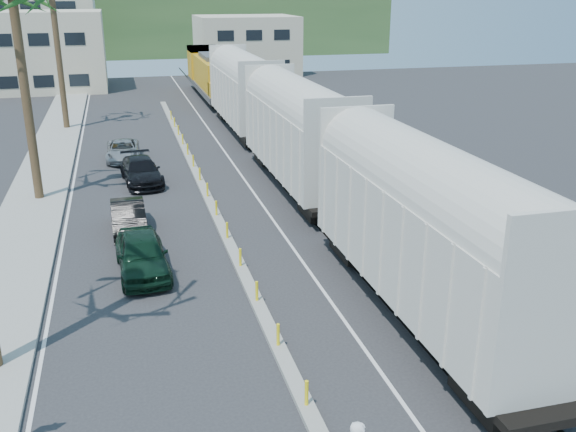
# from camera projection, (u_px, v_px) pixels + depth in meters

# --- Properties ---
(sidewalk) EXTENTS (3.00, 90.00, 0.15)m
(sidewalk) POSITION_uv_depth(u_px,v_px,m) (41.00, 183.00, 35.30)
(sidewalk) COLOR gray
(sidewalk) RESTS_ON ground
(rails) EXTENTS (1.56, 100.00, 0.06)m
(rails) POSITION_uv_depth(u_px,v_px,m) (268.00, 155.00, 41.29)
(rails) COLOR black
(rails) RESTS_ON ground
(median) EXTENTS (0.45, 60.00, 0.85)m
(median) POSITION_uv_depth(u_px,v_px,m) (208.00, 198.00, 32.75)
(median) COLOR gray
(median) RESTS_ON ground
(lane_markings) EXTENTS (9.42, 90.00, 0.01)m
(lane_markings) POSITION_uv_depth(u_px,v_px,m) (158.00, 176.00, 36.85)
(lane_markings) COLOR silver
(lane_markings) RESTS_ON ground
(freight_train) EXTENTS (3.00, 60.94, 5.85)m
(freight_train) POSITION_uv_depth(u_px,v_px,m) (272.00, 115.00, 39.00)
(freight_train) COLOR beige
(freight_train) RESTS_ON ground
(buildings) EXTENTS (38.00, 27.00, 10.00)m
(buildings) POSITION_uv_depth(u_px,v_px,m) (93.00, 40.00, 76.87)
(buildings) COLOR beige
(buildings) RESTS_ON ground
(hillside) EXTENTS (80.00, 20.00, 12.00)m
(hillside) POSITION_uv_depth(u_px,v_px,m) (137.00, 16.00, 103.69)
(hillside) COLOR #385628
(hillside) RESTS_ON ground
(car_lead) EXTENTS (2.32, 4.74, 1.55)m
(car_lead) POSITION_uv_depth(u_px,v_px,m) (142.00, 254.00, 24.02)
(car_lead) COLOR black
(car_lead) RESTS_ON ground
(car_second) EXTENTS (1.66, 4.20, 1.36)m
(car_second) POSITION_uv_depth(u_px,v_px,m) (128.00, 217.00, 28.17)
(car_second) COLOR black
(car_second) RESTS_ON ground
(car_third) EXTENTS (2.90, 5.16, 1.38)m
(car_third) POSITION_uv_depth(u_px,v_px,m) (141.00, 171.00, 35.25)
(car_third) COLOR black
(car_third) RESTS_ON ground
(car_rear) EXTENTS (2.24, 4.49, 1.22)m
(car_rear) POSITION_uv_depth(u_px,v_px,m) (123.00, 150.00, 40.10)
(car_rear) COLOR #989A9C
(car_rear) RESTS_ON ground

